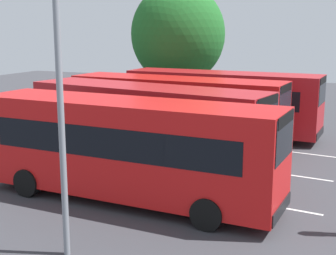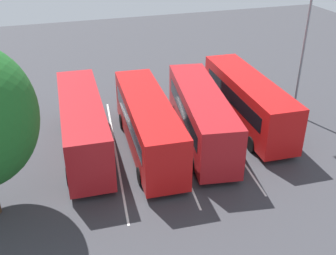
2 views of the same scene
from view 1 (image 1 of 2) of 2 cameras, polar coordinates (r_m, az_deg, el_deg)
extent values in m
plane|color=#38383D|center=(21.43, 0.54, -3.60)|extent=(67.99, 67.99, 0.00)
cube|color=red|center=(15.82, -4.96, -2.25)|extent=(10.33, 2.84, 3.02)
cube|color=black|center=(13.81, 13.43, -1.13)|extent=(0.22, 2.10, 1.27)
cube|color=black|center=(16.72, -2.96, -0.19)|extent=(8.59, 0.47, 0.97)
cube|color=black|center=(14.78, -7.27, -1.86)|extent=(8.59, 0.47, 0.97)
cube|color=black|center=(13.70, 13.61, 0.97)|extent=(0.19, 1.90, 0.32)
cube|color=black|center=(14.40, 13.15, -9.32)|extent=(0.20, 2.19, 0.36)
cylinder|color=black|center=(15.90, 7.56, -7.37)|extent=(0.98, 0.32, 0.96)
cylinder|color=black|center=(13.90, 4.58, -10.16)|extent=(0.98, 0.32, 0.96)
cylinder|color=black|center=(18.86, -11.73, -4.46)|extent=(0.98, 0.32, 0.96)
cylinder|color=black|center=(17.21, -16.31, -6.26)|extent=(0.98, 0.32, 0.96)
cube|color=#AD191E|center=(19.60, -2.62, 0.49)|extent=(10.47, 3.93, 3.02)
cube|color=black|center=(17.12, 11.48, 1.40)|extent=(0.44, 2.09, 1.27)
cube|color=black|center=(20.48, -0.78, 2.01)|extent=(8.50, 1.41, 0.97)
cube|color=black|center=(18.60, -4.65, 0.99)|extent=(8.50, 1.41, 0.97)
cube|color=black|center=(17.03, 11.61, 3.10)|extent=(0.39, 1.89, 0.32)
cube|color=black|center=(17.60, 11.30, -5.36)|extent=(0.44, 2.18, 0.36)
cylinder|color=black|center=(19.29, 7.40, -3.95)|extent=(1.00, 0.43, 0.96)
cylinder|color=black|center=(17.34, 4.26, -5.67)|extent=(1.00, 0.43, 0.96)
cylinder|color=black|center=(22.71, -7.77, -1.58)|extent=(1.00, 0.43, 0.96)
cylinder|color=black|center=(21.08, -11.70, -2.75)|extent=(1.00, 0.43, 0.96)
cube|color=red|center=(22.73, 0.91, 2.05)|extent=(10.35, 2.98, 3.02)
cube|color=#19232D|center=(20.95, 13.56, 3.15)|extent=(0.24, 2.10, 1.27)
cube|color=#19232D|center=(23.71, 2.13, 3.33)|extent=(8.58, 0.59, 0.97)
cube|color=#19232D|center=(21.65, -0.41, 2.54)|extent=(8.58, 0.59, 0.97)
cube|color=black|center=(20.87, 13.68, 4.55)|extent=(0.21, 1.90, 0.32)
cube|color=black|center=(21.34, 13.37, -2.44)|extent=(0.23, 2.19, 0.36)
cylinder|color=black|center=(22.87, 9.55, -1.54)|extent=(0.98, 0.34, 0.96)
cylinder|color=black|center=(20.78, 7.72, -2.82)|extent=(0.98, 0.34, 0.96)
cylinder|color=black|center=(25.49, -4.64, -0.05)|extent=(0.98, 0.34, 0.96)
cylinder|color=black|center=(23.64, -7.47, -1.04)|extent=(0.98, 0.34, 0.96)
cube|color=#AD191E|center=(25.83, 6.33, 3.14)|extent=(10.32, 2.81, 3.02)
cube|color=black|center=(24.54, 17.65, 4.13)|extent=(0.21, 2.09, 1.27)
cube|color=black|center=(26.86, 7.17, 4.23)|extent=(8.59, 0.45, 0.97)
cube|color=black|center=(24.70, 5.45, 3.62)|extent=(8.59, 0.45, 0.97)
cube|color=black|center=(24.48, 17.77, 5.33)|extent=(0.18, 1.90, 0.32)
cube|color=black|center=(24.88, 17.42, -0.67)|extent=(0.19, 2.19, 0.36)
cylinder|color=black|center=(26.28, 13.83, 0.00)|extent=(0.98, 0.32, 0.96)
cylinder|color=black|center=(24.12, 12.71, -0.98)|extent=(0.98, 0.32, 0.96)
cylinder|color=black|center=(28.30, 0.76, 1.16)|extent=(0.98, 0.32, 0.96)
cylinder|color=black|center=(26.30, -1.30, 0.35)|extent=(0.98, 0.32, 0.96)
cylinder|color=gray|center=(11.72, -12.70, 5.60)|extent=(0.16, 0.16, 8.92)
cylinder|color=#4C3823|center=(31.95, 1.12, 4.16)|extent=(0.44, 0.44, 2.94)
ellipsoid|color=#1E6023|center=(31.68, 1.15, 10.94)|extent=(6.13, 5.52, 6.44)
cube|color=silver|center=(18.26, -3.87, -6.34)|extent=(13.68, 1.56, 0.01)
cube|color=silver|center=(21.43, 0.54, -3.59)|extent=(13.68, 1.56, 0.01)
cube|color=silver|center=(24.72, 3.78, -1.55)|extent=(13.68, 1.56, 0.01)
camera|label=2|loc=(39.85, -26.52, 21.23)|focal=43.37mm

